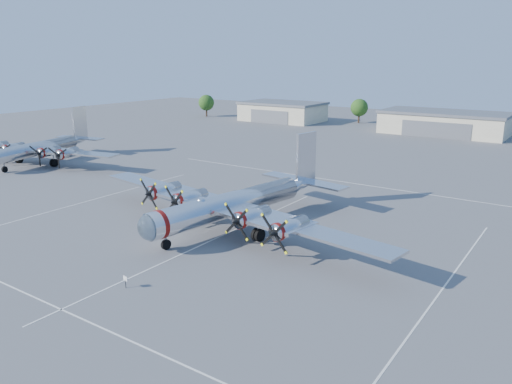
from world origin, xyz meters
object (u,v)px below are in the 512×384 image
Objects in this scene: hangar_center at (444,123)px; hangar_west at (282,111)px; tree_west at (359,108)px; tree_far_west at (206,103)px; bomber_west at (43,163)px; info_placard at (125,280)px; main_bomber_b29 at (237,226)px.

hangar_west is at bearing 180.00° from hangar_center.
hangar_center is 26.30m from tree_west.
tree_far_west is 73.50m from bomber_west.
tree_far_west is at bearing 135.99° from info_placard.
tree_west is 110.14m from info_placard.
bomber_west reaches higher than info_placard.
bomber_west is at bearing -72.71° from tree_far_west.
tree_far_west is (-70.00, -3.96, 1.51)m from hangar_center.
bomber_west is at bearing -123.06° from hangar_center.
hangar_west is 93.12m from main_bomber_b29.
hangar_west and hangar_center have the same top height.
main_bomber_b29 is at bearing -61.44° from hangar_west.
tree_west is 93.17m from main_bomber_b29.
info_placard is (71.16, -94.93, -3.52)m from tree_far_west.
main_bomber_b29 is at bearing -21.10° from bomber_west.
hangar_center is at bearing 3.24° from tree_far_west.
hangar_center is 70.13m from tree_far_west.
hangar_center is at bearing 99.81° from info_placard.
tree_west reaches higher than info_placard.
info_placard is at bearing -89.33° from hangar_center.
main_bomber_b29 is 48.32m from bomber_west.
bomber_west is at bearing 180.00° from main_bomber_b29.
info_placard is at bearing -76.25° from tree_west.
info_placard is at bearing -38.63° from bomber_west.
main_bomber_b29 is at bearing -48.22° from tree_far_west.
tree_far_west is 0.20× the size of bomber_west.
hangar_west reaches higher than main_bomber_b29.
hangar_center is 81.80m from main_bomber_b29.
tree_west reaches higher than bomber_west.
info_placard is at bearing -53.15° from tree_far_west.
hangar_west is at bearing 75.64° from bomber_west.
hangar_west is at bearing 124.16° from info_placard.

